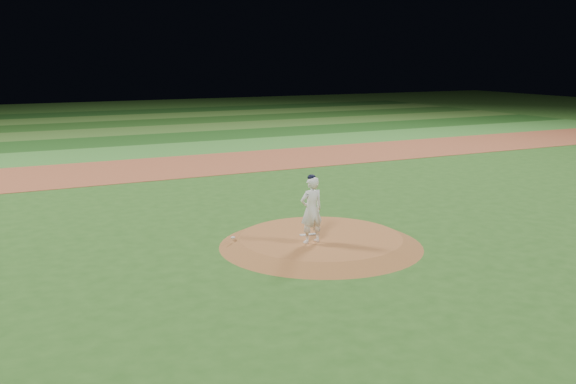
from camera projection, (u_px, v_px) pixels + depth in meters
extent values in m
plane|color=#29581C|center=(321.00, 245.00, 17.38)|extent=(120.00, 120.00, 0.00)
cube|color=#984D2F|center=(173.00, 167.00, 29.65)|extent=(70.00, 6.00, 0.02)
cube|color=#377B2C|center=(144.00, 151.00, 34.47)|extent=(70.00, 5.00, 0.02)
cube|color=#1B4917|center=(124.00, 141.00, 38.86)|extent=(70.00, 5.00, 0.02)
cube|color=#3B6725|center=(108.00, 132.00, 43.24)|extent=(70.00, 5.00, 0.02)
cube|color=#1E4817|center=(94.00, 125.00, 47.62)|extent=(70.00, 5.00, 0.02)
cube|color=#3D6B26|center=(83.00, 119.00, 52.01)|extent=(70.00, 5.00, 0.02)
cube|color=#184215|center=(74.00, 114.00, 56.39)|extent=(70.00, 5.00, 0.02)
cone|color=#9A5D30|center=(321.00, 241.00, 17.35)|extent=(5.50, 5.50, 0.25)
cube|color=beige|center=(309.00, 234.00, 17.47)|extent=(0.56, 0.21, 0.03)
ellipsoid|color=beige|center=(233.00, 238.00, 17.09)|extent=(0.13, 0.13, 0.07)
imported|color=white|center=(311.00, 210.00, 16.58)|extent=(0.67, 0.46, 1.76)
ellipsoid|color=black|center=(312.00, 177.00, 16.40)|extent=(0.22, 0.22, 0.15)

